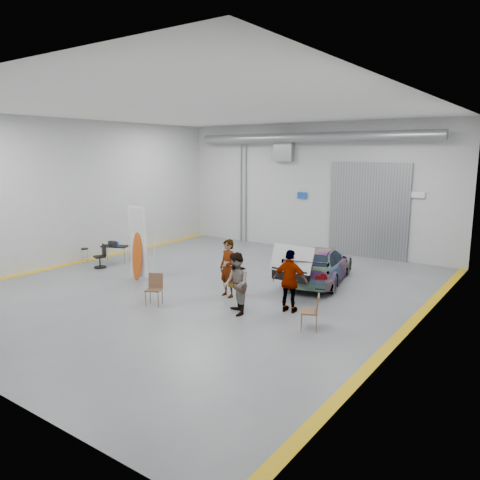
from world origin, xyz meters
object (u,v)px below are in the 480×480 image
Objects in this scene: work_table at (115,246)px; office_chair at (101,258)px; folding_chair_near at (154,295)px; folding_chair_far at (309,319)px; person_a at (228,268)px; shop_stool at (85,256)px; surfboard_display at (137,248)px; person_b at (236,284)px; person_c at (290,281)px; sedan_car at (319,264)px.

work_table is 1.08m from office_chair.
work_table is at bearing 123.93° from folding_chair_near.
office_chair is (-10.05, 1.21, 0.11)m from folding_chair_far.
shop_stool is at bearing -168.18° from person_a.
folding_chair_near reaches higher than shop_stool.
surfboard_display is 3.28m from work_table.
person_b is at bearing -14.52° from surfboard_display.
person_c is 8.96m from office_chair.
folding_chair_near is (-2.95, -5.37, -0.34)m from sedan_car.
folding_chair_far is at bearing 100.30° from sedan_car.
person_c is at bearing 84.26° from person_b.
person_a is 1.04× the size of person_b.
person_b is 8.43m from work_table.
sedan_car is 2.41× the size of person_b.
surfboard_display is 4.61× the size of shop_stool.
person_a is 3.95m from surfboard_display.
folding_chair_far is 1.54× the size of shop_stool.
work_table is at bearing -128.15° from folding_chair_far.
person_b is at bearing -9.54° from shop_stool.
work_table is at bearing 150.86° from surfboard_display.
shop_stool is at bearing 133.80° from folding_chair_near.
person_a reaches higher than person_b.
person_c reaches higher than shop_stool.
person_c is 1.47× the size of work_table.
work_table is (-2.94, 1.38, -0.46)m from surfboard_display.
person_b is 0.63× the size of surfboard_display.
office_chair is at bearing 9.05° from sedan_car.
work_table is at bearing -175.27° from person_a.
person_a is 1.98× the size of folding_chair_near.
work_table is at bearing 2.28° from sedan_car.
folding_chair_near is at bearing -19.45° from shop_stool.
person_a reaches higher than person_c.
person_c reaches higher than folding_chair_near.
surfboard_display is 7.53m from folding_chair_far.
folding_chair_far reaches higher than shop_stool.
person_b is 1.44× the size of work_table.
shop_stool is (-6.49, 2.29, 0.01)m from folding_chair_near.
office_chair is (-8.18, -3.24, -0.22)m from sedan_car.
person_c is (1.17, 1.08, 0.02)m from person_b.
work_table is at bearing -154.51° from person_b.
sedan_car reaches higher than shop_stool.
person_c is 1.58m from folding_chair_far.
shop_stool is (-9.03, 1.52, -0.60)m from person_b.
surfboard_display is 3.08× the size of office_chair.
folding_chair_near is at bearing -121.41° from person_b.
person_a is 3.72m from folding_chair_far.
folding_chair_far is (7.43, -0.82, -0.87)m from surfboard_display.
surfboard_display reaches higher than person_c.
work_table is (0.94, 0.83, 0.40)m from shop_stool.
shop_stool is at bearing -10.86° from person_c.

